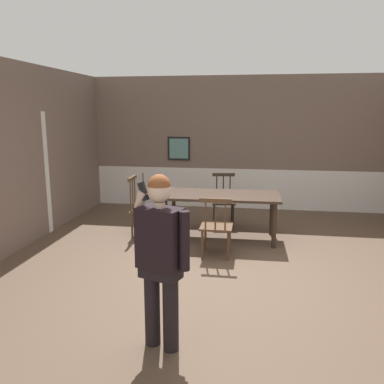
{
  "coord_description": "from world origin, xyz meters",
  "views": [
    {
      "loc": [
        0.25,
        -4.98,
        2.09
      ],
      "look_at": [
        -0.4,
        -0.87,
        1.24
      ],
      "focal_mm": 36.9,
      "sensor_mm": 36.0,
      "label": 1
    }
  ],
  "objects_px": {
    "chair_near_window": "(223,200)",
    "dining_table": "(221,199)",
    "chair_at_table_head": "(142,208)",
    "chair_by_doorway": "(216,226)",
    "person_figure": "(161,253)"
  },
  "relations": [
    {
      "from": "dining_table",
      "to": "chair_at_table_head",
      "type": "distance_m",
      "value": 1.37
    },
    {
      "from": "dining_table",
      "to": "chair_by_doorway",
      "type": "relative_size",
      "value": 2.13
    },
    {
      "from": "chair_by_doorway",
      "to": "person_figure",
      "type": "height_order",
      "value": "person_figure"
    },
    {
      "from": "chair_by_doorway",
      "to": "person_figure",
      "type": "relative_size",
      "value": 0.57
    },
    {
      "from": "person_figure",
      "to": "chair_by_doorway",
      "type": "bearing_deg",
      "value": -76.32
    },
    {
      "from": "chair_by_doorway",
      "to": "chair_near_window",
      "type": "bearing_deg",
      "value": 90.8
    },
    {
      "from": "chair_by_doorway",
      "to": "person_figure",
      "type": "bearing_deg",
      "value": -96.44
    },
    {
      "from": "dining_table",
      "to": "chair_near_window",
      "type": "xyz_separation_m",
      "value": [
        -0.02,
        0.85,
        -0.21
      ]
    },
    {
      "from": "dining_table",
      "to": "chair_near_window",
      "type": "relative_size",
      "value": 2.02
    },
    {
      "from": "chair_by_doorway",
      "to": "dining_table",
      "type": "bearing_deg",
      "value": 90.65
    },
    {
      "from": "dining_table",
      "to": "person_figure",
      "type": "relative_size",
      "value": 1.22
    },
    {
      "from": "chair_at_table_head",
      "to": "chair_by_doorway",
      "type": "bearing_deg",
      "value": 57.39
    },
    {
      "from": "chair_near_window",
      "to": "chair_at_table_head",
      "type": "height_order",
      "value": "chair_at_table_head"
    },
    {
      "from": "chair_by_doorway",
      "to": "chair_at_table_head",
      "type": "height_order",
      "value": "chair_at_table_head"
    },
    {
      "from": "chair_near_window",
      "to": "dining_table",
      "type": "bearing_deg",
      "value": 84.17
    }
  ]
}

